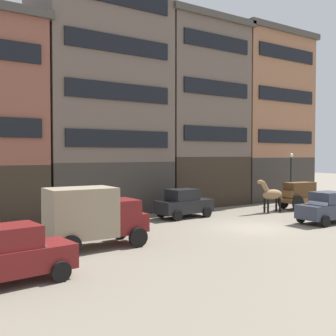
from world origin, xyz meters
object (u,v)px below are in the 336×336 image
at_px(delivery_truck_near, 94,215).
at_px(sedan_light, 184,203).
at_px(cargo_wagon, 299,194).
at_px(sedan_dark, 327,208).
at_px(streetlamp_curbside, 291,171).
at_px(draft_horse, 271,194).
at_px(sedan_parked_curb, 12,254).

xyz_separation_m(delivery_truck_near, sedan_light, (8.06, 4.56, -0.51)).
distance_m(cargo_wagon, sedan_dark, 6.01).
bearing_deg(delivery_truck_near, streetlamp_curbside, 15.72).
relative_size(cargo_wagon, draft_horse, 1.28).
height_order(delivery_truck_near, streetlamp_curbside, streetlamp_curbside).
xyz_separation_m(delivery_truck_near, sedan_dark, (13.89, -1.72, -0.51)).
bearing_deg(streetlamp_curbside, sedan_parked_curb, -159.87).
xyz_separation_m(delivery_truck_near, sedan_parked_curb, (-4.05, -3.13, -0.51)).
bearing_deg(sedan_dark, streetlamp_curbside, 52.64).
height_order(sedan_parked_curb, streetlamp_curbside, streetlamp_curbside).
xyz_separation_m(cargo_wagon, streetlamp_curbside, (1.91, 2.34, 1.52)).
distance_m(sedan_dark, sedan_parked_curb, 18.00).
height_order(delivery_truck_near, sedan_light, delivery_truck_near).
xyz_separation_m(sedan_dark, sedan_parked_curb, (-17.94, -1.41, 0.00)).
bearing_deg(draft_horse, sedan_light, 167.36).
xyz_separation_m(draft_horse, streetlamp_curbside, (4.85, 2.33, 1.40)).
height_order(sedan_light, sedan_parked_curb, same).
bearing_deg(delivery_truck_near, sedan_parked_curb, -142.29).
bearing_deg(streetlamp_curbside, draft_horse, -154.35).
distance_m(sedan_light, streetlamp_curbside, 11.47).
xyz_separation_m(draft_horse, sedan_parked_curb, (-18.56, -6.25, -0.36)).
distance_m(draft_horse, sedan_parked_curb, 19.59).
bearing_deg(sedan_dark, cargo_wagon, 53.57).
bearing_deg(delivery_truck_near, draft_horse, 12.13).
bearing_deg(sedan_light, cargo_wagon, -8.77).
relative_size(draft_horse, sedan_dark, 0.63).
height_order(draft_horse, delivery_truck_near, delivery_truck_near).
bearing_deg(sedan_parked_curb, sedan_dark, 4.50).
distance_m(delivery_truck_near, sedan_dark, 14.00).
height_order(cargo_wagon, delivery_truck_near, delivery_truck_near).
relative_size(sedan_dark, sedan_parked_curb, 0.98).
bearing_deg(streetlamp_curbside, sedan_dark, -127.36).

